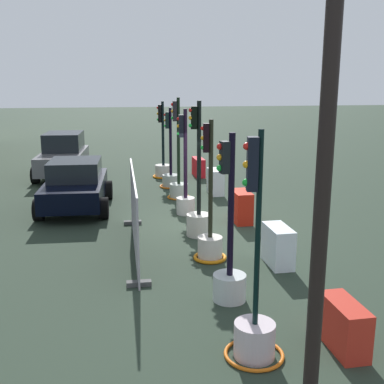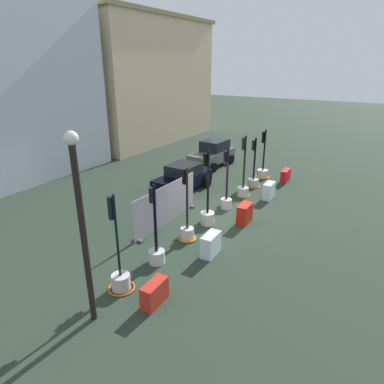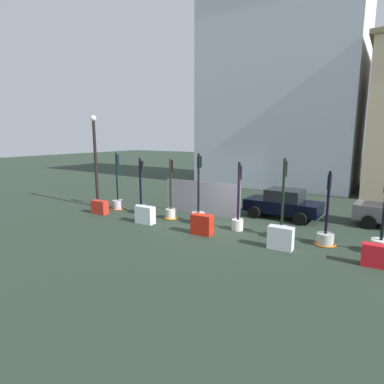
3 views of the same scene
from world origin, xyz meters
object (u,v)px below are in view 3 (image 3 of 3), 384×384
traffic_light_6 (325,234)px  construction_barrier_0 (100,207)px  traffic_light_5 (282,224)px  construction_barrier_3 (281,238)px  traffic_light_7 (381,241)px  traffic_light_3 (198,210)px  traffic_light_0 (118,200)px  traffic_light_4 (238,215)px  traffic_light_1 (141,202)px  construction_barrier_4 (380,256)px  construction_barrier_1 (145,215)px  street_lamp_post (95,155)px  construction_barrier_2 (202,225)px  car_black_sedan (283,204)px  traffic_light_2 (171,209)px

traffic_light_6 → construction_barrier_0: traffic_light_6 is taller
traffic_light_5 → construction_barrier_3: size_ratio=3.56×
traffic_light_7 → traffic_light_5: bearing=-177.0°
traffic_light_3 → traffic_light_7: traffic_light_3 is taller
traffic_light_0 → traffic_light_4: size_ratio=1.06×
traffic_light_0 → traffic_light_1: traffic_light_0 is taller
traffic_light_1 → traffic_light_3: size_ratio=0.89×
construction_barrier_0 → traffic_light_4: bearing=9.8°
traffic_light_5 → construction_barrier_0: bearing=-172.5°
traffic_light_6 → construction_barrier_4: 2.42m
traffic_light_3 → traffic_light_5: traffic_light_3 is taller
construction_barrier_1 → street_lamp_post: size_ratio=0.18×
traffic_light_0 → construction_barrier_3: 10.49m
traffic_light_7 → street_lamp_post: (-15.18, -0.38, 2.75)m
construction_barrier_3 → traffic_light_5: bearing=105.6°
traffic_light_5 → traffic_light_7: size_ratio=1.09×
traffic_light_1 → construction_barrier_4: size_ratio=2.79×
construction_barrier_2 → construction_barrier_3: 3.54m
construction_barrier_0 → construction_barrier_2: (6.84, -0.12, 0.07)m
car_black_sedan → traffic_light_0: bearing=-159.8°
construction_barrier_1 → construction_barrier_0: bearing=178.1°
traffic_light_3 → traffic_light_5: 4.21m
traffic_light_2 → traffic_light_7: (9.67, 0.19, -0.05)m
construction_barrier_2 → construction_barrier_3: construction_barrier_2 is taller
traffic_light_0 → construction_barrier_2: bearing=-12.7°
construction_barrier_3 → construction_barrier_4: 3.36m
traffic_light_2 → construction_barrier_2: bearing=-27.3°
construction_barrier_0 → street_lamp_post: size_ratio=0.18×
construction_barrier_0 → street_lamp_post: 3.41m
construction_barrier_0 → construction_barrier_2: 6.84m
traffic_light_1 → traffic_light_7: size_ratio=0.99×
traffic_light_6 → traffic_light_2: bearing=-179.4°
traffic_light_7 → construction_barrier_3: bearing=-154.5°
traffic_light_5 → construction_barrier_1: 6.67m
traffic_light_2 → construction_barrier_0: 4.25m
car_black_sedan → construction_barrier_1: bearing=-138.9°
traffic_light_3 → construction_barrier_1: traffic_light_3 is taller
construction_barrier_1 → traffic_light_2: bearing=69.0°
traffic_light_4 → construction_barrier_2: bearing=-125.9°
traffic_light_1 → construction_barrier_1: 2.17m
traffic_light_7 → construction_barrier_2: (-6.87, -1.64, -0.02)m
construction_barrier_3 → traffic_light_1: bearing=170.4°
traffic_light_5 → traffic_light_7: traffic_light_5 is taller
traffic_light_1 → construction_barrier_2: 5.15m
traffic_light_2 → construction_barrier_1: traffic_light_2 is taller
traffic_light_5 → construction_barrier_2: traffic_light_5 is taller
construction_barrier_1 → street_lamp_post: bearing=165.8°
traffic_light_0 → traffic_light_1: bearing=-1.6°
traffic_light_1 → construction_barrier_4: traffic_light_1 is taller
traffic_light_0 → street_lamp_post: street_lamp_post is taller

